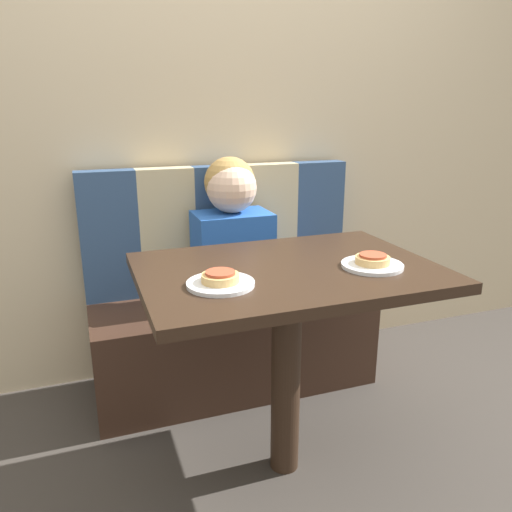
{
  "coord_description": "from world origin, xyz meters",
  "views": [
    {
      "loc": [
        -0.61,
        -1.38,
        1.25
      ],
      "look_at": [
        0.0,
        0.3,
        0.71
      ],
      "focal_mm": 35.0,
      "sensor_mm": 36.0,
      "label": 1
    }
  ],
  "objects_px": {
    "person": "(232,228)",
    "plate_right": "(372,265)",
    "pizza_right": "(373,259)",
    "plate_left": "(221,284)",
    "pizza_left": "(220,277)"
  },
  "relations": [
    {
      "from": "plate_left",
      "to": "pizza_right",
      "type": "bearing_deg",
      "value": 0.0
    },
    {
      "from": "person",
      "to": "plate_left",
      "type": "xyz_separation_m",
      "value": [
        -0.25,
        -0.7,
        0.02
      ]
    },
    {
      "from": "person",
      "to": "pizza_right",
      "type": "distance_m",
      "value": 0.74
    },
    {
      "from": "plate_left",
      "to": "pizza_right",
      "type": "distance_m",
      "value": 0.5
    },
    {
      "from": "person",
      "to": "pizza_left",
      "type": "bearing_deg",
      "value": -109.64
    },
    {
      "from": "plate_left",
      "to": "pizza_right",
      "type": "relative_size",
      "value": 1.79
    },
    {
      "from": "plate_right",
      "to": "pizza_right",
      "type": "height_order",
      "value": "pizza_right"
    },
    {
      "from": "plate_left",
      "to": "plate_right",
      "type": "bearing_deg",
      "value": 0.0
    },
    {
      "from": "pizza_right",
      "to": "plate_left",
      "type": "bearing_deg",
      "value": 180.0
    },
    {
      "from": "person",
      "to": "plate_left",
      "type": "height_order",
      "value": "person"
    },
    {
      "from": "plate_left",
      "to": "pizza_left",
      "type": "relative_size",
      "value": 1.79
    },
    {
      "from": "person",
      "to": "pizza_left",
      "type": "relative_size",
      "value": 5.7
    },
    {
      "from": "plate_left",
      "to": "plate_right",
      "type": "height_order",
      "value": "same"
    },
    {
      "from": "person",
      "to": "plate_right",
      "type": "bearing_deg",
      "value": -70.36
    },
    {
      "from": "plate_right",
      "to": "pizza_left",
      "type": "bearing_deg",
      "value": 180.0
    }
  ]
}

